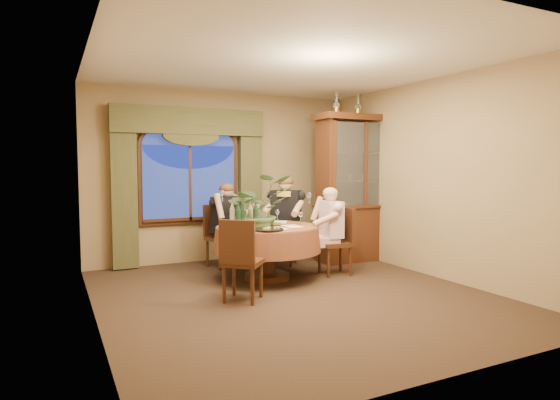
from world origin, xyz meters
name	(u,v)px	position (x,y,z in m)	size (l,w,h in m)	color
floor	(293,295)	(0.00, 0.00, 0.00)	(5.00, 5.00, 0.00)	black
wall_back	(224,176)	(0.00, 2.50, 1.40)	(4.50, 4.50, 0.00)	olive
wall_right	(434,178)	(2.25, 0.00, 1.40)	(5.00, 5.00, 0.00)	olive
ceiling	(293,62)	(0.00, 0.00, 2.80)	(5.00, 5.00, 0.00)	white
window	(190,183)	(-0.60, 2.43, 1.30)	(1.62, 0.10, 1.32)	navy
arched_transom	(189,134)	(-0.60, 2.43, 2.08)	(1.60, 0.06, 0.44)	navy
drapery_left	(124,192)	(-1.63, 2.38, 1.18)	(0.38, 0.14, 2.32)	#3F3F1F
drapery_right	(250,189)	(0.43, 2.38, 1.18)	(0.38, 0.14, 2.32)	#3F3F1F
swag_valance	(190,121)	(-0.60, 2.35, 2.28)	(2.45, 0.16, 0.42)	#3F3F1F
dining_table	(267,253)	(0.04, 0.85, 0.38)	(1.49, 1.49, 0.75)	maroon
china_cabinet	(357,188)	(1.97, 1.44, 1.20)	(1.48, 0.58, 2.41)	#3C1C0F
oil_lamp_left	(337,103)	(1.55, 1.44, 2.58)	(0.11, 0.11, 0.34)	#A5722D
oil_lamp_center	(358,105)	(1.97, 1.44, 2.58)	(0.11, 0.11, 0.34)	#A5722D
oil_lamp_right	(379,106)	(2.39, 1.44, 2.58)	(0.11, 0.11, 0.34)	#A5722D
chair_right	(335,242)	(1.05, 0.69, 0.48)	(0.42, 0.42, 0.96)	black
chair_back_right	(283,235)	(0.67, 1.63, 0.48)	(0.42, 0.42, 0.96)	black
chair_back	(222,236)	(-0.25, 1.88, 0.48)	(0.42, 0.42, 0.96)	black
chair_front_left	(243,260)	(-0.64, 0.05, 0.48)	(0.42, 0.42, 0.96)	black
person_pink	(331,231)	(1.01, 0.73, 0.63)	(0.45, 0.42, 1.27)	beige
person_back	(226,226)	(-0.23, 1.76, 0.66)	(0.47, 0.43, 1.32)	black
person_scarf	(286,221)	(0.70, 1.56, 0.71)	(0.51, 0.47, 1.42)	black
stoneware_vase	(256,215)	(-0.05, 1.02, 0.89)	(0.16, 0.16, 0.29)	#8F7560
centerpiece_plant	(257,182)	(-0.04, 1.02, 1.35)	(0.92, 1.03, 0.80)	#3D5931
olive_bowl	(276,224)	(0.14, 0.77, 0.77)	(0.14, 0.14, 0.04)	#576133
cheese_platter	(268,230)	(-0.15, 0.41, 0.76)	(0.40, 0.40, 0.02)	black
wine_bottle_0	(256,215)	(-0.16, 0.77, 0.92)	(0.07, 0.07, 0.33)	black
wine_bottle_1	(238,214)	(-0.30, 1.07, 0.92)	(0.07, 0.07, 0.33)	black
wine_bottle_2	(238,216)	(-0.42, 0.76, 0.92)	(0.07, 0.07, 0.33)	black
wine_bottle_3	(242,215)	(-0.34, 0.83, 0.92)	(0.07, 0.07, 0.33)	black
wine_bottle_4	(232,215)	(-0.43, 0.95, 0.92)	(0.07, 0.07, 0.33)	tan
wine_bottle_5	(250,214)	(-0.18, 0.93, 0.92)	(0.07, 0.07, 0.33)	tan
tasting_paper_0	(292,226)	(0.32, 0.62, 0.75)	(0.21, 0.30, 0.00)	white
tasting_paper_1	(279,222)	(0.37, 1.12, 0.75)	(0.21, 0.30, 0.00)	white
tasting_paper_2	(277,228)	(0.03, 0.53, 0.75)	(0.21, 0.30, 0.00)	white
wine_glass_person_pink	(301,218)	(0.54, 0.79, 0.84)	(0.07, 0.07, 0.18)	silver
wine_glass_person_back	(244,216)	(-0.10, 1.33, 0.84)	(0.07, 0.07, 0.18)	silver
wine_glass_person_scarf	(277,216)	(0.38, 1.22, 0.84)	(0.07, 0.07, 0.18)	silver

